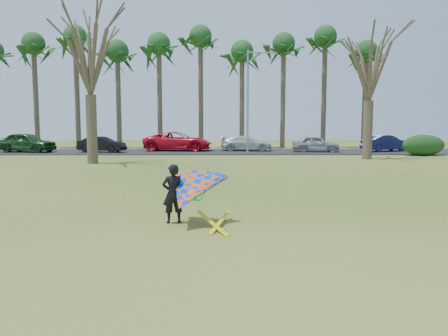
{
  "coord_description": "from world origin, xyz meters",
  "views": [
    {
      "loc": [
        -0.12,
        -11.9,
        2.59
      ],
      "look_at": [
        0.0,
        2.0,
        1.1
      ],
      "focal_mm": 35.0,
      "sensor_mm": 36.0,
      "label": 1
    }
  ],
  "objects_px": {
    "bare_tree_right": "(370,62)",
    "car_1": "(102,144)",
    "car_0": "(27,142)",
    "car_5": "(385,143)",
    "car_2": "(178,141)",
    "car_4": "(316,144)",
    "streetlight": "(250,97)",
    "bare_tree_left": "(89,49)",
    "car_3": "(246,143)",
    "kite_flyer": "(189,192)"
  },
  "relations": [
    {
      "from": "car_0",
      "to": "car_1",
      "type": "xyz_separation_m",
      "value": [
        6.26,
        -0.23,
        -0.17
      ]
    },
    {
      "from": "bare_tree_left",
      "to": "car_4",
      "type": "bearing_deg",
      "value": 30.83
    },
    {
      "from": "bare_tree_right",
      "to": "car_0",
      "type": "bearing_deg",
      "value": 166.41
    },
    {
      "from": "bare_tree_right",
      "to": "streetlight",
      "type": "relative_size",
      "value": 1.15
    },
    {
      "from": "car_4",
      "to": "car_1",
      "type": "bearing_deg",
      "value": 98.24
    },
    {
      "from": "bare_tree_left",
      "to": "streetlight",
      "type": "bearing_deg",
      "value": 34.57
    },
    {
      "from": "bare_tree_right",
      "to": "car_1",
      "type": "xyz_separation_m",
      "value": [
        -19.87,
        6.09,
        -5.87
      ]
    },
    {
      "from": "car_0",
      "to": "car_5",
      "type": "bearing_deg",
      "value": -77.13
    },
    {
      "from": "car_4",
      "to": "car_5",
      "type": "distance_m",
      "value": 6.04
    },
    {
      "from": "car_1",
      "to": "car_4",
      "type": "bearing_deg",
      "value": -77.28
    },
    {
      "from": "car_1",
      "to": "kite_flyer",
      "type": "xyz_separation_m",
      "value": [
        8.96,
        -25.24,
        0.14
      ]
    },
    {
      "from": "car_1",
      "to": "kite_flyer",
      "type": "bearing_deg",
      "value": -148.94
    },
    {
      "from": "car_3",
      "to": "kite_flyer",
      "type": "relative_size",
      "value": 1.86
    },
    {
      "from": "bare_tree_right",
      "to": "car_1",
      "type": "height_order",
      "value": "bare_tree_right"
    },
    {
      "from": "car_0",
      "to": "car_4",
      "type": "relative_size",
      "value": 1.21
    },
    {
      "from": "car_3",
      "to": "car_4",
      "type": "height_order",
      "value": "car_4"
    },
    {
      "from": "car_0",
      "to": "car_1",
      "type": "bearing_deg",
      "value": -80.44
    },
    {
      "from": "bare_tree_right",
      "to": "car_3",
      "type": "xyz_separation_m",
      "value": [
        -7.85,
        7.8,
        -5.86
      ]
    },
    {
      "from": "car_0",
      "to": "car_3",
      "type": "distance_m",
      "value": 18.34
    },
    {
      "from": "car_1",
      "to": "car_0",
      "type": "bearing_deg",
      "value": 99.41
    },
    {
      "from": "kite_flyer",
      "to": "bare_tree_right",
      "type": "bearing_deg",
      "value": 60.33
    },
    {
      "from": "bare_tree_left",
      "to": "car_1",
      "type": "bearing_deg",
      "value": 101.65
    },
    {
      "from": "streetlight",
      "to": "car_5",
      "type": "xyz_separation_m",
      "value": [
        11.73,
        2.95,
        -3.71
      ]
    },
    {
      "from": "bare_tree_left",
      "to": "car_3",
      "type": "bearing_deg",
      "value": 46.79
    },
    {
      "from": "kite_flyer",
      "to": "car_2",
      "type": "bearing_deg",
      "value": 96.09
    },
    {
      "from": "car_5",
      "to": "kite_flyer",
      "type": "bearing_deg",
      "value": 129.36
    },
    {
      "from": "car_0",
      "to": "car_5",
      "type": "relative_size",
      "value": 1.13
    },
    {
      "from": "car_1",
      "to": "car_3",
      "type": "relative_size",
      "value": 0.88
    },
    {
      "from": "bare_tree_right",
      "to": "car_4",
      "type": "distance_m",
      "value": 8.97
    },
    {
      "from": "car_3",
      "to": "car_4",
      "type": "distance_m",
      "value": 5.88
    },
    {
      "from": "car_3",
      "to": "car_4",
      "type": "bearing_deg",
      "value": -95.09
    },
    {
      "from": "car_3",
      "to": "car_0",
      "type": "bearing_deg",
      "value": 102.62
    },
    {
      "from": "car_0",
      "to": "car_3",
      "type": "height_order",
      "value": "car_0"
    },
    {
      "from": "streetlight",
      "to": "kite_flyer",
      "type": "relative_size",
      "value": 3.35
    },
    {
      "from": "car_0",
      "to": "kite_flyer",
      "type": "height_order",
      "value": "kite_flyer"
    },
    {
      "from": "car_3",
      "to": "kite_flyer",
      "type": "height_order",
      "value": "kite_flyer"
    },
    {
      "from": "streetlight",
      "to": "car_4",
      "type": "relative_size",
      "value": 2.04
    },
    {
      "from": "car_3",
      "to": "car_4",
      "type": "xyz_separation_m",
      "value": [
        5.72,
        -1.33,
        0.02
      ]
    },
    {
      "from": "streetlight",
      "to": "kite_flyer",
      "type": "distance_m",
      "value": 23.63
    },
    {
      "from": "car_5",
      "to": "car_3",
      "type": "bearing_deg",
      "value": 64.8
    },
    {
      "from": "bare_tree_right",
      "to": "car_2",
      "type": "distance_m",
      "value": 16.91
    },
    {
      "from": "bare_tree_left",
      "to": "kite_flyer",
      "type": "relative_size",
      "value": 4.06
    },
    {
      "from": "car_1",
      "to": "kite_flyer",
      "type": "distance_m",
      "value": 26.78
    },
    {
      "from": "bare_tree_right",
      "to": "kite_flyer",
      "type": "relative_size",
      "value": 3.86
    },
    {
      "from": "car_1",
      "to": "kite_flyer",
      "type": "height_order",
      "value": "kite_flyer"
    },
    {
      "from": "car_2",
      "to": "kite_flyer",
      "type": "relative_size",
      "value": 2.45
    },
    {
      "from": "bare_tree_right",
      "to": "car_0",
      "type": "distance_m",
      "value": 27.49
    },
    {
      "from": "car_5",
      "to": "kite_flyer",
      "type": "relative_size",
      "value": 1.76
    },
    {
      "from": "car_0",
      "to": "car_4",
      "type": "height_order",
      "value": "car_0"
    },
    {
      "from": "car_2",
      "to": "car_5",
      "type": "distance_m",
      "value": 17.72
    }
  ]
}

